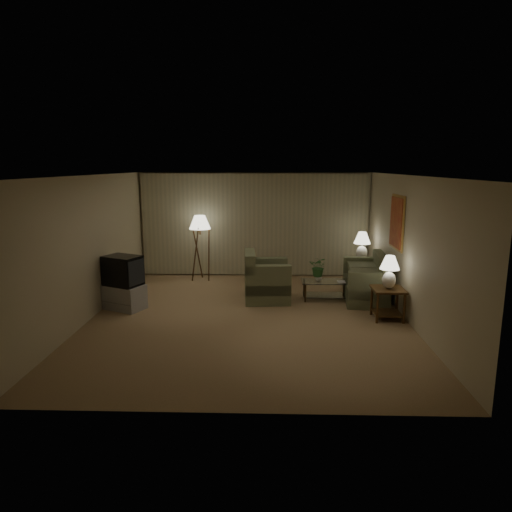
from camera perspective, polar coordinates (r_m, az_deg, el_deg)
The scene contains 16 objects.
ground at distance 8.91m, azimuth -0.97°, elevation -7.59°, with size 7.00×7.00×0.00m, color #A6825C.
room_shell at distance 10.00m, azimuth -0.46°, elevation 4.78°, with size 6.04×7.02×2.72m.
sofa at distance 10.26m, azimuth 13.49°, elevation -3.14°, with size 1.89×1.20×0.76m.
armchair at distance 9.87m, azimuth 1.39°, elevation -3.14°, with size 1.13×1.09×0.84m.
side_table_near at distance 9.01m, azimuth 16.16°, elevation -5.04°, with size 0.59×0.59×0.60m.
side_table_far at distance 11.47m, azimuth 12.98°, elevation -1.49°, with size 0.51×0.43×0.60m.
table_lamp_near at distance 8.88m, azimuth 16.35°, elevation -1.60°, with size 0.37×0.37×0.63m.
table_lamp_far at distance 11.36m, azimuth 13.12°, elevation 1.52°, with size 0.40×0.40×0.70m.
coffee_table at distance 10.04m, azimuth 8.63°, elevation -3.88°, with size 1.02×0.56×0.41m.
tv_cabinet at distance 9.69m, azimuth -16.14°, elevation -4.92°, with size 0.93×0.79×0.50m, color #A1A1A4.
crt_tv at distance 9.56m, azimuth -16.32°, elevation -1.76°, with size 0.84×0.75×0.60m, color black.
floor_lamp at distance 11.58m, azimuth -6.96°, elevation 1.18°, with size 0.54×0.54×1.65m.
ottoman at distance 11.47m, azimuth 2.15°, elevation -2.16°, with size 0.64×0.64×0.43m, color #9E5035.
vase at distance 9.97m, azimuth 7.81°, elevation -2.65°, with size 0.16×0.16×0.17m, color silver.
flowers at distance 9.90m, azimuth 7.86°, elevation -0.97°, with size 0.39×0.34×0.43m, color #357031.
book at distance 9.94m, azimuth 10.16°, elevation -3.20°, with size 0.17×0.23×0.02m, color olive.
Camera 1 is at (0.40, -8.42, 2.89)m, focal length 32.00 mm.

